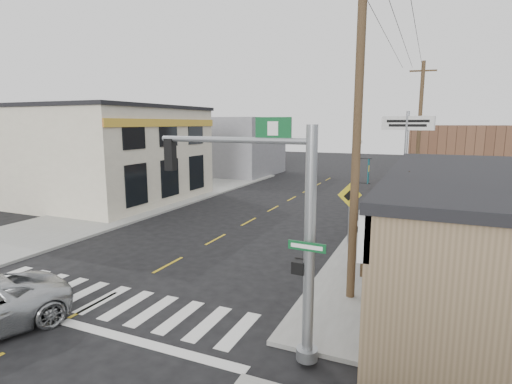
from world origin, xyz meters
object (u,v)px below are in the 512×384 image
at_px(traffic_signal_pole, 282,218).
at_px(lamp_post, 359,179).
at_px(utility_pole_near, 357,135).
at_px(utility_pole_far, 419,134).
at_px(dance_center_sign, 407,138).
at_px(bare_tree, 434,184).
at_px(guide_sign, 381,232).
at_px(fire_hydrant, 388,253).

bearing_deg(traffic_signal_pole, lamp_post, 93.69).
bearing_deg(utility_pole_near, lamp_post, 103.23).
bearing_deg(utility_pole_far, dance_center_sign, -103.65).
xyz_separation_m(lamp_post, bare_tree, (3.41, -7.31, 0.94)).
xyz_separation_m(dance_center_sign, utility_pole_near, (-0.82, -11.88, 0.48)).
xyz_separation_m(lamp_post, dance_center_sign, (1.96, 3.72, 1.98)).
height_order(guide_sign, utility_pole_near, utility_pole_near).
bearing_deg(lamp_post, utility_pole_near, -62.94).
bearing_deg(utility_pole_near, guide_sign, 74.82).
bearing_deg(utility_pole_near, dance_center_sign, 91.33).
bearing_deg(bare_tree, utility_pole_near, -159.64).
xyz_separation_m(guide_sign, dance_center_sign, (0.12, 10.00, 3.01)).
relative_size(traffic_signal_pole, dance_center_sign, 0.91).
bearing_deg(dance_center_sign, lamp_post, -101.17).
bearing_deg(lamp_post, fire_hydrant, -45.70).
relative_size(lamp_post, utility_pole_far, 0.50).
xyz_separation_m(traffic_signal_pole, fire_hydrant, (1.80, 8.04, -3.06)).
height_order(guide_sign, dance_center_sign, dance_center_sign).
distance_m(traffic_signal_pole, bare_tree, 5.87).
bearing_deg(traffic_signal_pole, bare_tree, 59.19).
bearing_deg(lamp_post, bare_tree, -45.89).
relative_size(guide_sign, fire_hydrant, 3.87).
bearing_deg(guide_sign, utility_pole_near, -104.98).
distance_m(bare_tree, utility_pole_far, 15.64).
xyz_separation_m(bare_tree, utility_pole_near, (-2.27, -0.84, 1.52)).
bearing_deg(guide_sign, traffic_signal_pole, -100.46).
relative_size(fire_hydrant, lamp_post, 0.15).
xyz_separation_m(utility_pole_near, utility_pole_far, (1.34, 16.41, -0.34)).
xyz_separation_m(guide_sign, bare_tree, (1.57, -1.03, 1.97)).
distance_m(guide_sign, dance_center_sign, 10.45).
xyz_separation_m(guide_sign, lamp_post, (-1.84, 6.28, 1.03)).
height_order(traffic_signal_pole, dance_center_sign, dance_center_sign).
bearing_deg(utility_pole_near, traffic_signal_pole, -98.49).
distance_m(lamp_post, utility_pole_far, 8.88).
bearing_deg(traffic_signal_pole, guide_sign, 77.03).
height_order(guide_sign, bare_tree, bare_tree).
distance_m(dance_center_sign, utility_pole_near, 11.92).
height_order(lamp_post, bare_tree, lamp_post).
height_order(utility_pole_near, utility_pole_far, utility_pole_near).
bearing_deg(utility_pole_far, lamp_post, -113.82).
height_order(guide_sign, fire_hydrant, guide_sign).
relative_size(dance_center_sign, utility_pole_near, 0.61).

